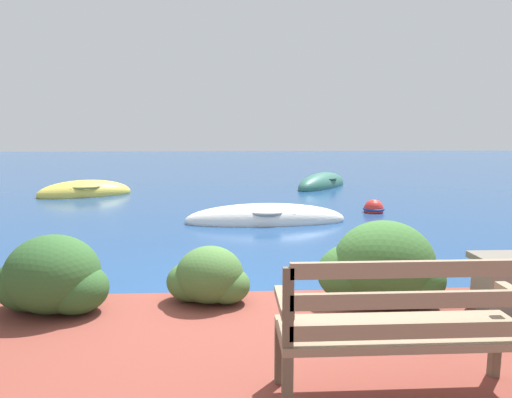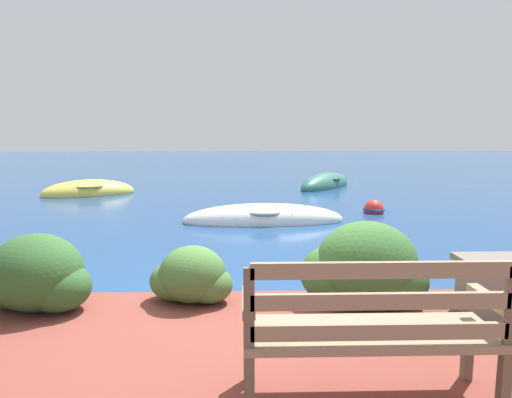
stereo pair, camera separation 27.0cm
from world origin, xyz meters
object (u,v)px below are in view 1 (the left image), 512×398
object	(u,v)px
park_bench	(406,326)
rowboat_far	(322,185)
rowboat_mid	(85,193)
rowboat_nearest	(265,220)
mooring_buoy	(374,209)

from	to	relation	value
park_bench	rowboat_far	xyz separation A→B (m)	(2.01, 12.65, -0.63)
rowboat_mid	rowboat_far	bearing A→B (deg)	168.18
rowboat_nearest	rowboat_far	distance (m)	6.43
rowboat_mid	park_bench	bearing A→B (deg)	91.13
park_bench	rowboat_mid	xyz separation A→B (m)	(-5.32, 10.96, -0.64)
park_bench	rowboat_far	distance (m)	12.82
rowboat_nearest	rowboat_mid	xyz separation A→B (m)	(-4.98, 4.30, 0.01)
park_bench	rowboat_mid	bearing A→B (deg)	116.67
rowboat_nearest	rowboat_far	bearing A→B (deg)	66.34
park_bench	rowboat_nearest	xyz separation A→B (m)	(-0.34, 6.67, -0.65)
mooring_buoy	rowboat_mid	bearing A→B (deg)	156.72
rowboat_mid	mooring_buoy	size ratio (longest dim) A/B	5.81
rowboat_mid	mooring_buoy	world-z (taller)	rowboat_mid
rowboat_mid	rowboat_far	size ratio (longest dim) A/B	0.95
rowboat_nearest	rowboat_far	world-z (taller)	rowboat_far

